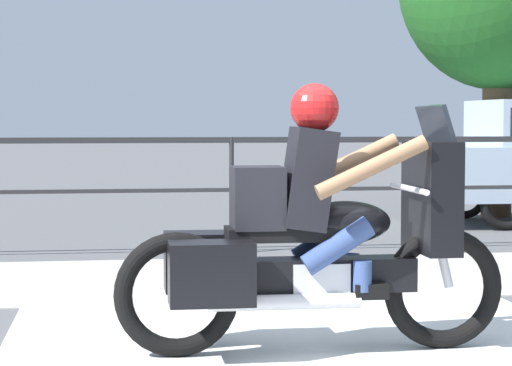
# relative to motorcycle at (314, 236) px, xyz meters

# --- Properties ---
(sidewalk_band) EXTENTS (44.00, 2.40, 0.01)m
(sidewalk_band) POSITION_rel_motorcycle_xyz_m (0.02, 2.86, -0.70)
(sidewalk_band) COLOR #B7B2A8
(sidewalk_band) RESTS_ON ground
(fence_railing) EXTENTS (36.00, 0.05, 1.21)m
(fence_railing) POSITION_rel_motorcycle_xyz_m (0.02, 4.41, 0.25)
(fence_railing) COLOR #232326
(fence_railing) RESTS_ON ground
(motorcycle) EXTENTS (2.36, 0.76, 1.61)m
(motorcycle) POSITION_rel_motorcycle_xyz_m (0.00, 0.00, 0.00)
(motorcycle) COLOR black
(motorcycle) RESTS_ON ground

